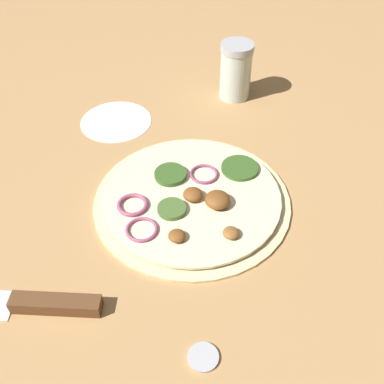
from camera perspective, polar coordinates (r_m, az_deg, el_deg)
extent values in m
plane|color=tan|center=(0.63, 0.00, -1.21)|extent=(3.00, 3.00, 0.00)
cylinder|color=beige|center=(0.62, 0.00, -0.93)|extent=(0.27, 0.27, 0.01)
cylinder|color=beige|center=(0.62, 0.00, -0.53)|extent=(0.25, 0.25, 0.00)
torus|color=#A34C70|center=(0.61, -7.56, -1.63)|extent=(0.04, 0.04, 0.01)
cylinder|color=#47662D|center=(0.60, -2.58, -2.17)|extent=(0.04, 0.04, 0.01)
ellipsoid|color=brown|center=(0.60, 3.25, -0.98)|extent=(0.03, 0.03, 0.02)
cylinder|color=#385B23|center=(0.65, -2.75, 2.23)|extent=(0.05, 0.05, 0.01)
cylinder|color=#385B23|center=(0.66, 6.09, 3.05)|extent=(0.05, 0.05, 0.01)
torus|color=#934266|center=(0.65, 1.54, 2.29)|extent=(0.04, 0.04, 0.00)
ellipsoid|color=brown|center=(0.56, -1.93, -5.58)|extent=(0.02, 0.02, 0.01)
ellipsoid|color=brown|center=(0.61, -0.06, -0.33)|extent=(0.03, 0.03, 0.01)
torus|color=#A34C70|center=(0.58, -6.40, -4.75)|extent=(0.04, 0.04, 0.00)
ellipsoid|color=brown|center=(0.57, 4.97, -5.19)|extent=(0.02, 0.02, 0.01)
cube|color=brown|center=(0.54, -16.88, -13.47)|extent=(0.10, 0.05, 0.02)
cylinder|color=silver|center=(0.82, 5.53, 14.70)|extent=(0.05, 0.05, 0.09)
cylinder|color=#B2B2B7|center=(0.80, 5.79, 17.83)|extent=(0.06, 0.06, 0.01)
cylinder|color=#B2B2B7|center=(0.49, 1.43, -20.14)|extent=(0.03, 0.03, 0.01)
cylinder|color=white|center=(0.78, -9.62, 8.86)|extent=(0.12, 0.12, 0.00)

